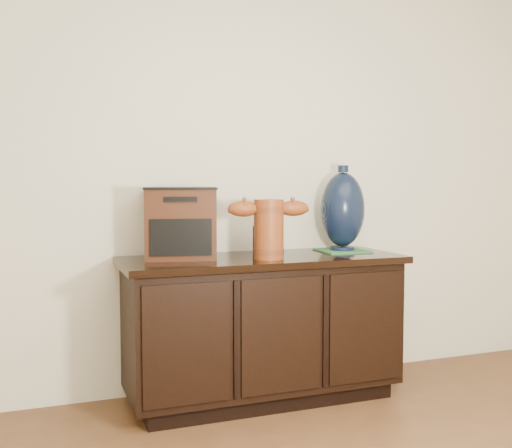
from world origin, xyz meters
name	(u,v)px	position (x,y,z in m)	size (l,w,h in m)	color
sideboard	(263,326)	(0.00, 2.23, 0.39)	(1.46, 0.56, 0.75)	black
terracotta_vessel	(269,226)	(-0.01, 2.12, 0.92)	(0.42, 0.17, 0.30)	brown
tv_radio	(180,223)	(-0.42, 2.31, 0.93)	(0.41, 0.36, 0.36)	#3C1C0F
green_mat	(342,251)	(0.50, 2.29, 0.76)	(0.25, 0.25, 0.01)	#316D39
lamp_base	(343,210)	(0.50, 2.29, 0.99)	(0.25, 0.25, 0.47)	black
spray_can	(258,238)	(0.02, 2.34, 0.84)	(0.06, 0.06, 0.18)	maroon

